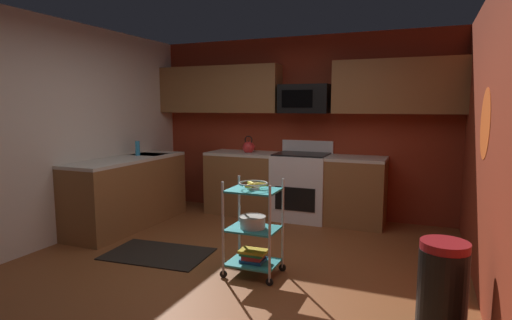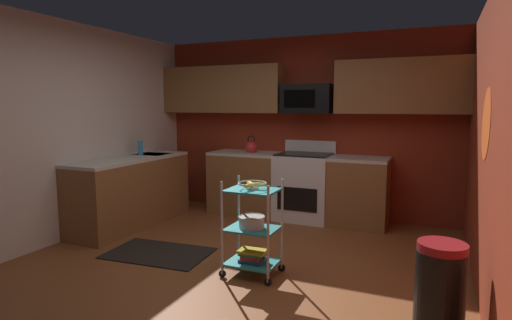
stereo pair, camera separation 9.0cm
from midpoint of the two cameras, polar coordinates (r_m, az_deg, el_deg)
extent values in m
cube|color=brown|center=(4.22, -3.40, -15.13)|extent=(4.40, 4.80, 0.04)
cube|color=maroon|center=(6.17, 6.84, 4.60)|extent=(4.52, 0.06, 2.60)
cube|color=silver|center=(5.31, -25.54, 3.49)|extent=(0.06, 4.80, 2.60)
cube|color=maroon|center=(3.51, 30.91, 1.51)|extent=(0.06, 4.80, 2.60)
cylinder|color=#E5591E|center=(3.99, 29.71, 4.34)|extent=(0.00, 0.61, 0.61)
cube|color=brown|center=(5.96, 5.79, -3.82)|extent=(2.57, 0.60, 0.88)
cube|color=beige|center=(5.89, 5.85, 0.58)|extent=(2.57, 0.60, 0.04)
cube|color=brown|center=(5.81, -16.37, -4.38)|extent=(0.60, 1.85, 0.88)
cube|color=beige|center=(5.73, -16.53, 0.13)|extent=(0.60, 1.85, 0.04)
cube|color=#B7BABC|center=(6.11, -13.65, 0.09)|extent=(0.44, 0.36, 0.16)
cube|color=white|center=(5.91, 7.07, -3.73)|extent=(0.76, 0.64, 0.92)
cube|color=black|center=(5.63, 6.11, -5.42)|extent=(0.56, 0.01, 0.32)
cube|color=white|center=(6.11, 7.93, 1.83)|extent=(0.76, 0.06, 0.18)
cube|color=black|center=(5.84, 7.15, 0.80)|extent=(0.72, 0.60, 0.02)
cube|color=brown|center=(6.45, -4.27, 9.64)|extent=(1.94, 0.33, 0.70)
cube|color=brown|center=(5.72, 19.77, 9.52)|extent=(1.66, 0.33, 0.70)
cube|color=black|center=(5.91, 7.57, 8.35)|extent=(0.70, 0.38, 0.40)
cube|color=black|center=(5.74, 6.45, 8.40)|extent=(0.44, 0.01, 0.24)
cylinder|color=silver|center=(3.89, -4.06, -9.39)|extent=(0.02, 0.02, 0.88)
cylinder|color=black|center=(4.03, -4.00, -15.38)|extent=(0.07, 0.02, 0.07)
cylinder|color=silver|center=(3.70, 2.38, -10.23)|extent=(0.02, 0.02, 0.88)
cylinder|color=black|center=(3.86, 2.34, -16.47)|extent=(0.07, 0.02, 0.07)
cylinder|color=silver|center=(4.19, -1.75, -8.10)|extent=(0.02, 0.02, 0.88)
cylinder|color=black|center=(4.33, -1.73, -13.72)|extent=(0.07, 0.02, 0.07)
cylinder|color=silver|center=(4.03, 4.26, -8.79)|extent=(0.02, 0.02, 0.88)
cylinder|color=black|center=(4.17, 4.20, -14.60)|extent=(0.07, 0.02, 0.07)
cube|color=teal|center=(4.06, 0.18, -13.91)|extent=(0.47, 0.36, 0.02)
cube|color=teal|center=(3.95, 0.18, -9.45)|extent=(0.47, 0.36, 0.02)
cube|color=teal|center=(3.86, 0.18, -4.19)|extent=(0.47, 0.36, 0.02)
torus|color=silver|center=(3.85, 0.18, -3.18)|extent=(0.27, 0.27, 0.01)
cylinder|color=silver|center=(3.86, 0.18, -3.91)|extent=(0.12, 0.12, 0.02)
ellipsoid|color=yellow|center=(3.85, 0.92, -3.42)|extent=(0.17, 0.09, 0.04)
ellipsoid|color=yellow|center=(3.90, -0.12, -3.28)|extent=(0.15, 0.14, 0.04)
ellipsoid|color=yellow|center=(3.81, -0.26, -3.52)|extent=(0.08, 0.17, 0.04)
cylinder|color=silver|center=(3.94, 0.09, -8.56)|extent=(0.24, 0.24, 0.11)
torus|color=silver|center=(3.92, 0.09, -7.81)|extent=(0.25, 0.25, 0.01)
cube|color=#1E4C8C|center=(4.05, 0.18, -13.59)|extent=(0.22, 0.19, 0.03)
cube|color=#B22626|center=(4.04, 0.18, -13.15)|extent=(0.20, 0.19, 0.04)
cube|color=#26723F|center=(4.03, 0.18, -12.76)|extent=(0.23, 0.18, 0.02)
cube|color=gold|center=(4.02, 0.18, -12.45)|extent=(0.27, 0.18, 0.03)
sphere|color=red|center=(6.12, -0.24, 1.74)|extent=(0.18, 0.18, 0.18)
sphere|color=black|center=(6.11, -0.24, 2.55)|extent=(0.03, 0.03, 0.03)
cone|color=red|center=(6.08, 0.46, 1.88)|extent=(0.09, 0.04, 0.06)
torus|color=black|center=(6.11, -0.24, 2.78)|extent=(0.12, 0.01, 0.12)
cylinder|color=#2D8CBF|center=(5.96, -15.21, 1.60)|extent=(0.06, 0.06, 0.20)
cylinder|color=black|center=(3.32, 24.74, -16.26)|extent=(0.34, 0.34, 0.60)
cylinder|color=maroon|center=(3.21, 25.06, -10.83)|extent=(0.33, 0.33, 0.06)
cube|color=black|center=(4.73, -12.73, -12.42)|extent=(1.15, 0.78, 0.01)
camera|label=1|loc=(0.05, -89.39, 0.08)|focal=29.01mm
camera|label=2|loc=(0.05, 90.61, -0.08)|focal=29.01mm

